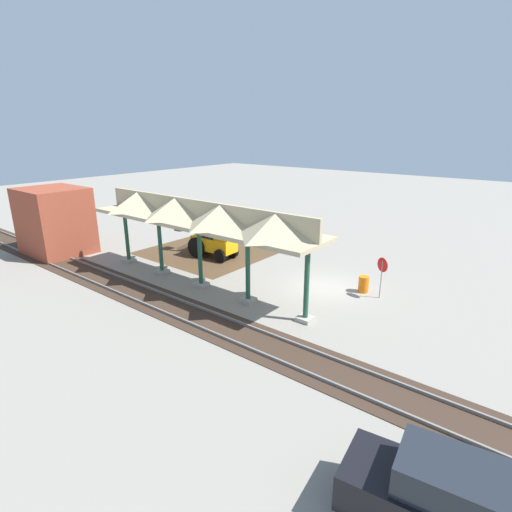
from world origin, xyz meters
The scene contains 10 objects.
ground_plane centered at (0.00, 0.00, 0.00)m, with size 120.00×120.00×0.00m, color gray.
dirt_work_zone centered at (9.98, -0.37, 0.00)m, with size 8.43×7.00×0.01m, color #4C3823.
platform_canopy centered at (5.61, 4.22, 4.16)m, with size 14.94×3.20×4.90m.
rail_tracks centered at (0.00, 7.10, 0.03)m, with size 60.00×2.58×0.15m.
stop_sign centered at (-2.93, -0.46, 1.59)m, with size 0.68×0.39×2.22m.
backhoe centered at (8.91, -0.07, 1.27)m, with size 5.08×1.84×2.82m.
dirt_mound centered at (11.20, -0.65, 0.00)m, with size 5.74×5.74×1.42m, color #4C3823.
brick_utility_building centered at (18.28, 6.03, 2.30)m, with size 4.47×3.77×4.61m, color brown.
distant_parked_car centered at (-8.98, 11.16, 0.98)m, with size 4.39×2.28×1.98m.
traffic_barrel centered at (-1.91, -0.69, 0.45)m, with size 0.56×0.56×0.90m, color orange.
Camera 1 is at (-9.87, 18.71, 8.51)m, focal length 28.00 mm.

